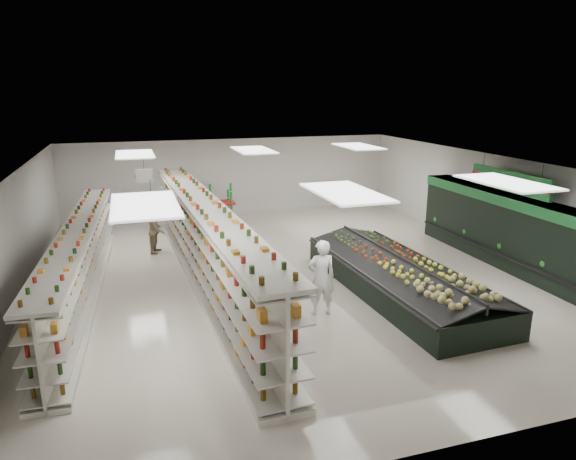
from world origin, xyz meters
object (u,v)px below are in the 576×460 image
object	(u,v)px
gondola_left	(81,265)
gondola_center	(207,248)
soda_endcap	(220,204)
shopper_background	(157,230)
shopper_main	(321,278)
produce_island	(399,276)

from	to	relation	value
gondola_left	gondola_center	distance (m)	3.22
gondola_left	soda_endcap	size ratio (longest dim) A/B	7.23
gondola_left	gondola_center	size ratio (longest dim) A/B	0.81
shopper_background	gondola_center	bearing A→B (deg)	-141.10
gondola_left	soda_endcap	xyz separation A→B (m)	(4.77, 6.68, -0.13)
shopper_main	shopper_background	bearing A→B (deg)	-56.66
gondola_center	soda_endcap	distance (m)	6.98
produce_island	shopper_main	distance (m)	2.59
produce_island	shopper_background	distance (m)	8.05
shopper_main	produce_island	bearing A→B (deg)	-160.66
shopper_main	shopper_background	xyz separation A→B (m)	(-3.41, 6.16, -0.17)
shopper_main	shopper_background	distance (m)	7.04
gondola_left	shopper_main	xyz separation A→B (m)	(5.49, -2.88, 0.08)
produce_island	shopper_background	xyz separation A→B (m)	(-5.86, 5.51, 0.29)
shopper_background	gondola_left	bearing A→B (deg)	168.09
gondola_center	shopper_main	distance (m)	3.59
produce_island	shopper_main	world-z (taller)	shopper_main
gondola_center	soda_endcap	xyz separation A→B (m)	(1.55, 6.79, -0.32)
gondola_center	shopper_main	world-z (taller)	gondola_center
soda_endcap	shopper_main	distance (m)	9.59
soda_endcap	shopper_main	world-z (taller)	shopper_main
produce_island	soda_endcap	distance (m)	9.46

